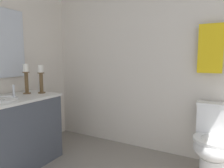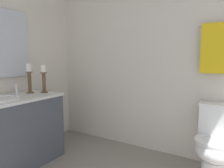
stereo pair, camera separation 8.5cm
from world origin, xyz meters
name	(u,v)px [view 2 (the right image)]	position (x,y,z in m)	size (l,w,h in m)	color
wall_back	(155,60)	(0.00, 1.17, 1.23)	(3.07, 0.04, 2.45)	silver
vanity_cabinet	(3,136)	(-1.21, -0.19, 0.41)	(0.58, 1.30, 0.81)	#474C56
sink_basin	(1,103)	(-1.21, -0.19, 0.77)	(0.40, 0.40, 0.24)	white
candle_holder_tall	(44,78)	(-1.16, 0.34, 0.99)	(0.09, 0.09, 0.35)	brown
candle_holder_short	(29,77)	(-1.28, 0.23, 1.00)	(0.09, 0.09, 0.37)	brown
toilet	(215,143)	(0.77, 0.89, 0.37)	(0.39, 0.54, 0.75)	white
towel_near_vanity	(214,48)	(0.69, 1.09, 1.35)	(0.26, 0.03, 0.55)	yellow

